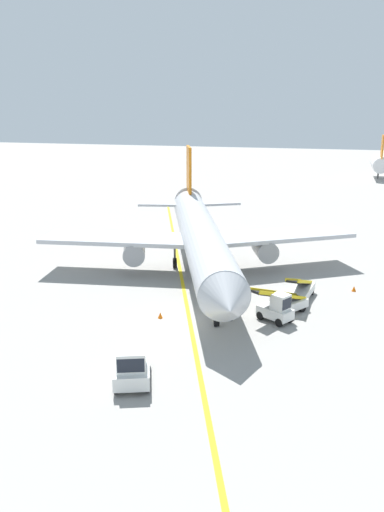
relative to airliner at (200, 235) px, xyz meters
name	(u,v)px	position (x,y,z in m)	size (l,w,h in m)	color
ground_plane	(190,320)	(1.99, -10.83, -3.42)	(300.00, 300.00, 0.00)	gray
taxi_line_yellow	(185,294)	(0.18, -5.83, -3.41)	(0.30, 80.00, 0.01)	yellow
airliner	(200,235)	(0.00, 0.00, 0.00)	(27.56, 34.27, 10.10)	#B2B5BA
pushback_tug	(132,366)	(1.15, -19.94, -2.42)	(2.99, 4.03, 2.20)	silver
baggage_tug_near_wing	(277,309)	(7.87, -9.54, -2.49)	(2.72, 2.38, 2.10)	silver
belt_loader_forward_hold	(300,290)	(9.15, -4.76, -2.64)	(2.12, 5.15, 2.59)	silver
belt_loader_aft_hold	(283,304)	(8.13, -8.08, -2.64)	(3.94, 4.79, 2.59)	silver
ground_crew_marshaller	(231,308)	(4.78, -10.18, -2.51)	(0.36, 0.24, 1.70)	#26262D
safety_cone_nose_left	(354,289)	(13.28, -1.73, -3.20)	(0.36, 0.36, 0.44)	orange
safety_cone_nose_right	(160,315)	(-0.16, -11.03, -3.20)	(0.36, 0.36, 0.44)	orange
distant_aircraft_mid_left	(379,163)	(19.90, 68.38, -0.20)	(3.00, 10.10, 8.80)	silver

